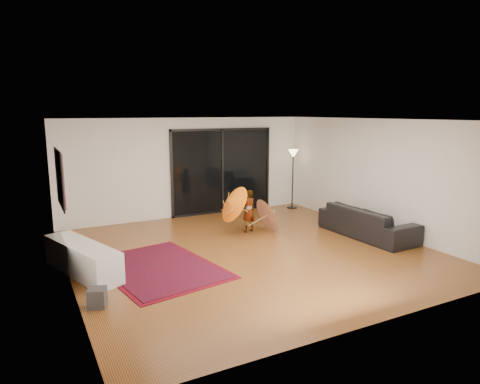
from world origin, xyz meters
TOP-DOWN VIEW (x-y plane):
  - floor at (0.00, 0.00)m, footprint 7.00×7.00m
  - ceiling at (0.00, 0.00)m, footprint 7.00×7.00m
  - wall_back at (0.00, 3.50)m, footprint 7.00×0.00m
  - wall_front at (0.00, -3.50)m, footprint 7.00×0.00m
  - wall_left at (-3.50, 0.00)m, footprint 0.00×7.00m
  - wall_right at (3.50, 0.00)m, footprint 0.00×7.00m
  - sliding_door at (1.00, 3.47)m, footprint 3.06×0.07m
  - painting at (-3.46, 1.00)m, footprint 0.04×1.28m
  - media_console at (-3.25, 0.31)m, footprint 1.11×2.07m
  - speaker at (-3.25, -1.20)m, footprint 0.33×0.33m
  - persian_rug at (-1.98, -0.07)m, footprint 2.31×2.92m
  - sofa at (2.95, -0.29)m, footprint 1.01×2.41m
  - ottoman at (2.93, -0.73)m, footprint 0.79×0.79m
  - floor_lamp at (3.10, 2.99)m, footprint 0.30×0.30m
  - child at (0.67, 1.29)m, footprint 0.42×0.32m
  - parasol_orange at (0.12, 1.24)m, footprint 0.61×0.91m
  - parasol_white at (1.27, 1.14)m, footprint 0.52×0.85m

SIDE VIEW (x-z plane):
  - floor at x=0.00m, z-range 0.00..0.00m
  - persian_rug at x=-1.98m, z-range 0.00..0.02m
  - speaker at x=-3.25m, z-range 0.00..0.29m
  - ottoman at x=2.93m, z-range 0.00..0.36m
  - media_console at x=-3.25m, z-range 0.00..0.56m
  - sofa at x=2.95m, z-range 0.00..0.70m
  - parasol_white at x=1.27m, z-range 0.05..0.96m
  - child at x=0.67m, z-range 0.00..1.03m
  - parasol_orange at x=0.12m, z-range 0.28..1.19m
  - sliding_door at x=1.00m, z-range 0.00..2.40m
  - wall_back at x=0.00m, z-range -2.15..4.85m
  - wall_front at x=0.00m, z-range -2.15..4.85m
  - wall_left at x=-3.50m, z-range -2.15..4.85m
  - wall_right at x=3.50m, z-range -2.15..4.85m
  - floor_lamp at x=3.10m, z-range 0.51..2.27m
  - painting at x=-3.46m, z-range 1.11..2.19m
  - ceiling at x=0.00m, z-range 2.70..2.70m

